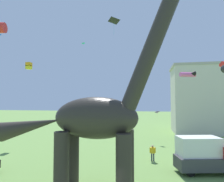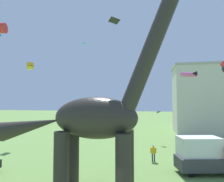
# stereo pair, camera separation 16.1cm
# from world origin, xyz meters

# --- Properties ---
(dinosaur_sculpture) EXTENTS (13.88, 2.94, 14.51)m
(dinosaur_sculpture) POSITION_xyz_m (-0.88, 3.13, 5.25)
(dinosaur_sculpture) COLOR #2D2823
(dinosaur_sculpture) RESTS_ON ground_plane
(parked_box_truck) EXTENTS (5.92, 3.27, 3.20)m
(parked_box_truck) POSITION_xyz_m (7.89, 8.82, 1.65)
(parked_box_truck) COLOR #38383D
(parked_box_truck) RESTS_ON ground_plane
(person_near_flyer) EXTENTS (0.56, 0.25, 1.49)m
(person_near_flyer) POSITION_xyz_m (-0.04, 11.28, 0.90)
(person_near_flyer) COLOR #6B6056
(person_near_flyer) RESTS_ON ground_plane
(person_far_spectator) EXTENTS (0.67, 0.30, 1.79)m
(person_far_spectator) POSITION_xyz_m (-7.75, 12.45, 1.08)
(person_far_spectator) COLOR #2D3347
(person_far_spectator) RESTS_ON ground_plane
(person_vendor_side) EXTENTS (0.65, 0.29, 1.73)m
(person_vendor_side) POSITION_xyz_m (3.21, 11.56, 1.05)
(person_vendor_side) COLOR #2D3347
(person_vendor_side) RESTS_ON ground_plane
(kite_mid_center) EXTENTS (2.51, 2.45, 0.72)m
(kite_mid_center) POSITION_xyz_m (8.69, 20.32, 10.41)
(kite_mid_center) COLOR pink
(kite_high_right) EXTENTS (0.77, 0.77, 1.09)m
(kite_high_right) POSITION_xyz_m (-16.11, 18.21, 12.14)
(kite_high_right) COLOR orange
(kite_mid_left) EXTENTS (0.58, 0.72, 0.14)m
(kite_mid_left) POSITION_xyz_m (-8.05, 21.42, 16.33)
(kite_mid_left) COLOR #19B2B7
(kite_high_left) EXTENTS (1.24, 1.37, 1.39)m
(kite_high_left) POSITION_xyz_m (-0.09, 6.40, 13.49)
(kite_high_left) COLOR black
(kite_far_right) EXTENTS (0.82, 0.87, 0.95)m
(kite_far_right) POSITION_xyz_m (4.11, 21.52, 4.74)
(kite_far_right) COLOR black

